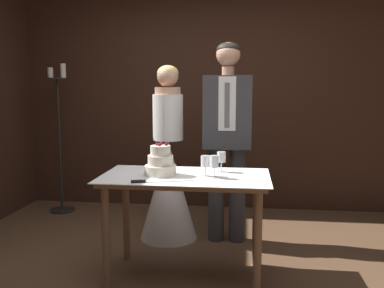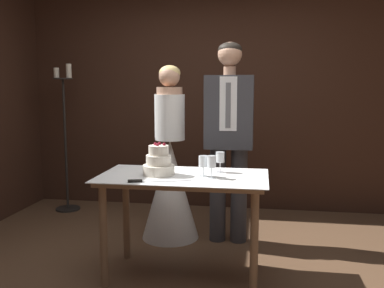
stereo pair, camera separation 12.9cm
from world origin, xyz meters
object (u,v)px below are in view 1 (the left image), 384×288
(cake_knife, at_px, (151,181))
(wine_glass_middle, at_px, (214,162))
(wine_glass_far, at_px, (206,162))
(tiered_cake, at_px, (160,163))
(bride, at_px, (168,177))
(cake_table, at_px, (185,190))
(wine_glass_near, at_px, (221,158))
(candle_stand, at_px, (60,144))
(groom, at_px, (227,130))

(cake_knife, bearing_deg, wine_glass_middle, 7.80)
(wine_glass_middle, bearing_deg, wine_glass_far, 141.83)
(tiered_cake, relative_size, bride, 0.15)
(wine_glass_middle, height_order, bride, bride)
(cake_table, height_order, wine_glass_near, wine_glass_near)
(cake_table, relative_size, candle_stand, 0.74)
(bride, distance_m, groom, 0.71)
(candle_stand, bearing_deg, wine_glass_middle, -40.12)
(bride, height_order, groom, groom)
(tiered_cake, height_order, wine_glass_far, tiered_cake)
(bride, bearing_deg, cake_knife, -86.21)
(wine_glass_middle, height_order, wine_glass_far, wine_glass_middle)
(bride, bearing_deg, wine_glass_near, -50.30)
(candle_stand, bearing_deg, wine_glass_far, -40.19)
(tiered_cake, bearing_deg, groom, 60.73)
(cake_knife, relative_size, groom, 0.23)
(cake_table, xyz_separation_m, wine_glass_far, (0.15, -0.01, 0.21))
(wine_glass_far, xyz_separation_m, candle_stand, (-1.81, 1.53, -0.10))
(cake_table, relative_size, tiered_cake, 5.12)
(tiered_cake, distance_m, candle_stand, 2.13)
(tiered_cake, xyz_separation_m, wine_glass_middle, (0.40, -0.05, 0.03))
(wine_glass_near, distance_m, wine_glass_far, 0.20)
(cake_table, xyz_separation_m, bride, (-0.28, 0.80, -0.08))
(tiered_cake, relative_size, wine_glass_near, 1.54)
(cake_table, height_order, candle_stand, candle_stand)
(wine_glass_near, bearing_deg, wine_glass_middle, -99.92)
(wine_glass_middle, relative_size, bride, 0.10)
(cake_knife, distance_m, bride, 1.09)
(wine_glass_near, xyz_separation_m, groom, (0.02, 0.64, 0.15))
(cake_table, bearing_deg, groom, 71.11)
(tiered_cake, bearing_deg, wine_glass_middle, -6.99)
(candle_stand, bearing_deg, tiered_cake, -46.09)
(tiered_cake, relative_size, groom, 0.13)
(cake_knife, height_order, bride, bride)
(wine_glass_middle, height_order, groom, groom)
(cake_table, distance_m, wine_glass_middle, 0.32)
(cake_table, height_order, wine_glass_middle, wine_glass_middle)
(cake_knife, distance_m, candle_stand, 2.30)
(groom, bearing_deg, cake_knife, -114.24)
(cake_table, bearing_deg, tiered_cake, -175.58)
(groom, height_order, candle_stand, groom)
(wine_glass_near, bearing_deg, bride, 129.70)
(wine_glass_far, relative_size, groom, 0.08)
(wine_glass_near, xyz_separation_m, wine_glass_far, (-0.11, -0.17, -0.00))
(bride, relative_size, candle_stand, 0.96)
(cake_knife, bearing_deg, bride, 76.57)
(cake_knife, relative_size, wine_glass_middle, 2.61)
(wine_glass_near, relative_size, groom, 0.09)
(cake_knife, bearing_deg, cake_table, 34.70)
(wine_glass_far, bearing_deg, groom, 81.39)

